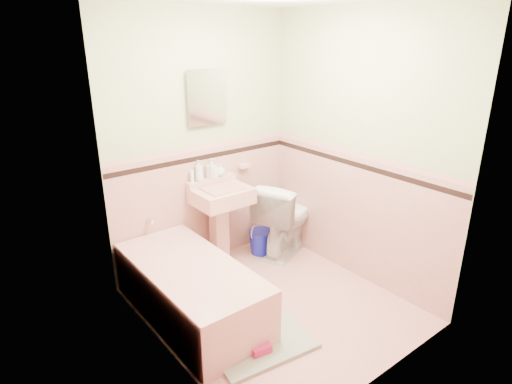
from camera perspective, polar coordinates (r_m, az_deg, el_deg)
floor at (r=3.98m, az=2.30°, el=-14.63°), size 2.20×2.20×0.00m
wall_back at (r=4.28m, az=-7.08°, el=6.27°), size 2.50×0.00×2.50m
wall_front at (r=2.74m, az=17.76°, el=-2.85°), size 2.50×0.00×2.50m
wall_left at (r=2.90m, az=-12.58°, el=-0.98°), size 0.00×2.50×2.50m
wall_right at (r=4.12m, az=13.26°, el=5.31°), size 0.00×2.50×2.50m
wainscot_back at (r=4.47m, az=-6.64°, el=-1.86°), size 2.00×0.00×2.00m
wainscot_front at (r=3.05m, az=16.23°, el=-14.09°), size 2.00×0.00×2.00m
wainscot_left at (r=3.20m, az=-11.48°, el=-11.84°), size 0.00×2.20×2.20m
wainscot_right at (r=4.32m, az=12.47°, el=-3.06°), size 0.00×2.20×2.20m
accent_back at (r=4.30m, az=-6.88°, el=4.54°), size 2.00×0.00×2.00m
accent_front at (r=2.80m, az=17.18°, el=-5.19°), size 2.00×0.00×2.00m
accent_left at (r=2.96m, az=-12.07°, el=-3.24°), size 0.00×2.20×2.20m
accent_right at (r=4.14m, az=12.96°, el=3.54°), size 0.00×2.20×2.20m
cap_back at (r=4.27m, az=-6.94°, el=5.83°), size 2.00×0.00×2.00m
cap_front at (r=2.76m, az=17.39°, el=-3.31°), size 2.00×0.00×2.00m
cap_left at (r=2.92m, az=-12.22°, el=-1.45°), size 0.00×2.20×2.20m
cap_right at (r=4.11m, az=13.07°, el=4.87°), size 0.00×2.20×2.20m
bathtub at (r=3.78m, az=-8.49°, el=-12.83°), size 0.70×1.50×0.45m
tub_faucet at (r=4.17m, az=-13.77°, el=-3.62°), size 0.04×0.12×0.04m
sink at (r=4.39m, az=-4.42°, el=-4.72°), size 0.54×0.48×0.85m
sink_faucet at (r=4.31m, az=-5.65°, el=2.26°), size 0.02×0.02×0.10m
medicine_cabinet at (r=4.20m, az=-6.54°, el=12.27°), size 0.35×0.04×0.44m
soap_dish at (r=4.58m, az=-1.63°, el=3.46°), size 0.12×0.07×0.04m
soap_bottle_left at (r=4.26m, az=-7.51°, el=2.81°), size 0.10×0.10×0.21m
soap_bottle_mid at (r=4.33m, az=-5.82°, el=3.12°), size 0.11×0.11×0.20m
soap_bottle_right at (r=4.39m, az=-4.76°, el=2.93°), size 0.11×0.11×0.13m
tube at (r=4.23m, az=-8.38°, el=2.04°), size 0.04×0.04×0.12m
toilet at (r=4.69m, az=3.86°, el=-3.24°), size 0.92×0.73×0.82m
bucket at (r=4.75m, az=0.64°, el=-6.57°), size 0.31×0.31×0.26m
bath_mat at (r=3.55m, az=0.64°, el=-19.28°), size 0.84×0.62×0.03m
shoe at (r=3.43m, az=0.73°, el=-20.00°), size 0.16×0.09×0.06m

